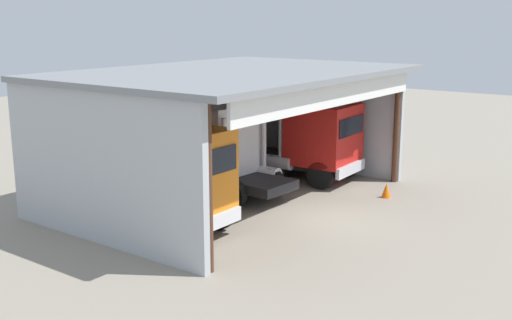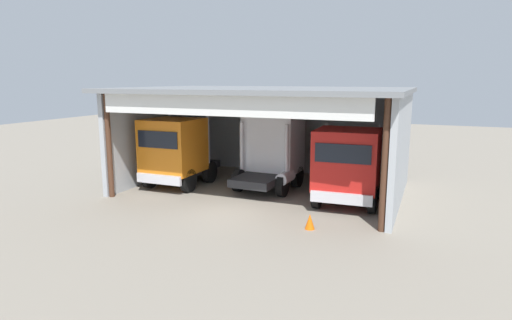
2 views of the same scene
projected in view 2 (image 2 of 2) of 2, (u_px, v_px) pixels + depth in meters
name	position (u px, v px, depth m)	size (l,w,h in m)	color
ground_plane	(228.00, 213.00, 17.42)	(80.00, 80.00, 0.00)	gray
workshop_shed	(272.00, 118.00, 21.35)	(13.05, 9.30, 4.90)	#ADB2B7
truck_orange_left_bay	(176.00, 150.00, 21.35)	(2.66, 4.53, 3.72)	orange
truck_white_yard_outside	(272.00, 151.00, 21.15)	(2.78, 4.29, 3.54)	white
truck_red_center_left_bay	(347.00, 165.00, 18.13)	(2.83, 4.83, 3.37)	red
oil_drum	(255.00, 165.00, 24.90)	(0.58, 0.58, 0.86)	#B21E19
tool_cart	(254.00, 163.00, 25.11)	(0.90, 0.60, 1.00)	red
traffic_cone	(310.00, 221.00, 15.47)	(0.36, 0.36, 0.56)	orange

